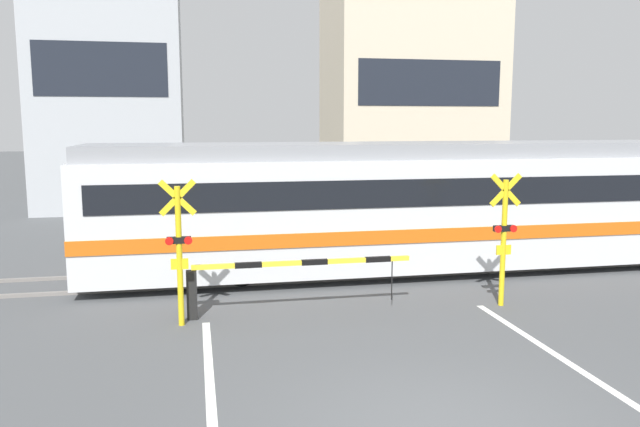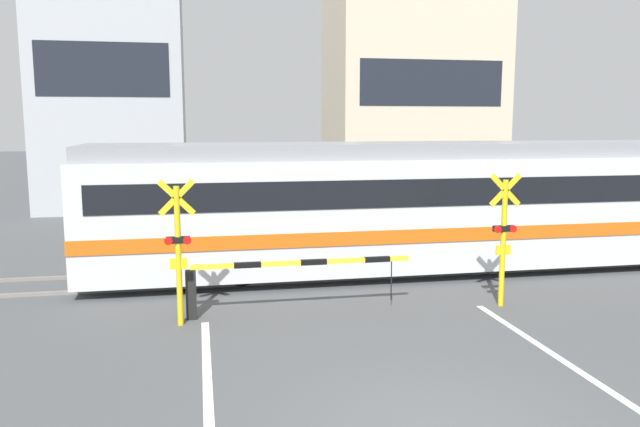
# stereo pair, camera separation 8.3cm
# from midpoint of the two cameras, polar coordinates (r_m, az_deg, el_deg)

# --- Properties ---
(rail_track_near) EXTENTS (50.00, 0.10, 0.08)m
(rail_track_near) POSITION_cam_midpoint_polar(r_m,az_deg,el_deg) (14.96, 0.10, -6.11)
(rail_track_near) COLOR gray
(rail_track_near) RESTS_ON ground_plane
(rail_track_far) EXTENTS (50.00, 0.10, 0.08)m
(rail_track_far) POSITION_cam_midpoint_polar(r_m,az_deg,el_deg) (16.33, -0.91, -4.87)
(rail_track_far) COLOR gray
(rail_track_far) RESTS_ON ground_plane
(road_stripe_right) EXTENTS (0.14, 8.81, 0.01)m
(road_stripe_right) POSITION_cam_midpoint_polar(r_m,az_deg,el_deg) (9.93, 25.59, -14.85)
(road_stripe_right) COLOR white
(road_stripe_right) RESTS_ON ground_plane
(commuter_train) EXTENTS (19.41, 2.91, 3.26)m
(commuter_train) POSITION_cam_midpoint_polar(r_m,az_deg,el_deg) (16.58, 13.53, 1.10)
(commuter_train) COLOR silver
(commuter_train) RESTS_ON ground_plane
(crossing_barrier_near) EXTENTS (4.48, 0.20, 1.07)m
(crossing_barrier_near) POSITION_cam_midpoint_polar(r_m,az_deg,el_deg) (12.34, -5.70, -5.70)
(crossing_barrier_near) COLOR black
(crossing_barrier_near) RESTS_ON ground_plane
(crossing_barrier_far) EXTENTS (4.48, 0.20, 1.07)m
(crossing_barrier_far) POSITION_cam_midpoint_polar(r_m,az_deg,el_deg) (18.89, 2.90, -0.75)
(crossing_barrier_far) COLOR black
(crossing_barrier_far) RESTS_ON ground_plane
(crossing_signal_left) EXTENTS (0.68, 0.15, 2.75)m
(crossing_signal_left) POSITION_cam_midpoint_polar(r_m,az_deg,el_deg) (11.80, -12.96, -2.94)
(crossing_signal_left) COLOR yellow
(crossing_signal_left) RESTS_ON ground_plane
(crossing_signal_right) EXTENTS (0.68, 0.15, 2.75)m
(crossing_signal_right) POSITION_cam_midpoint_polar(r_m,az_deg,el_deg) (13.29, 16.29, -1.80)
(crossing_signal_right) COLOR yellow
(crossing_signal_right) RESTS_ON ground_plane
(building_left_of_street) EXTENTS (6.07, 5.32, 10.61)m
(building_left_of_street) POSITION_cam_midpoint_polar(r_m,az_deg,el_deg) (29.18, -18.70, 10.94)
(building_left_of_street) COLOR #B2B7BC
(building_left_of_street) RESTS_ON ground_plane
(building_right_of_street) EXTENTS (7.78, 5.32, 9.95)m
(building_right_of_street) POSITION_cam_midpoint_polar(r_m,az_deg,el_deg) (30.68, 8.13, 10.52)
(building_right_of_street) COLOR beige
(building_right_of_street) RESTS_ON ground_plane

